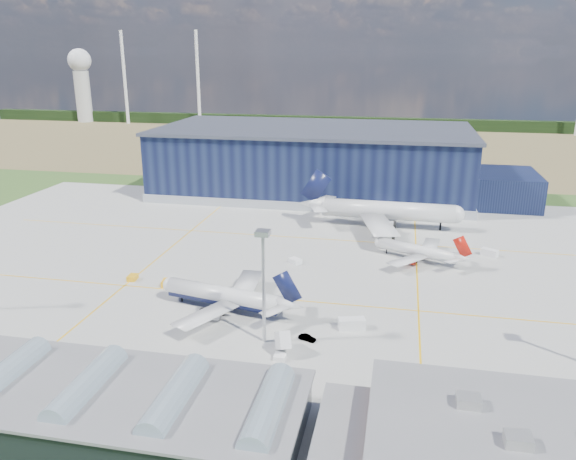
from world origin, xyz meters
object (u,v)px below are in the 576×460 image
object	(u,v)px
hangar	(321,164)
gse_cart_b	(295,261)
airliner_navy	(223,286)
gse_van_a	(352,324)
gse_van_b	(489,253)
gse_tug_b	(133,278)
airliner_red	(417,245)
airstair	(283,345)
airliner_widebody	(388,201)
gse_tug_a	(166,283)
light_mast_center	(263,269)
ops_building	(547,455)
car_b	(307,338)

from	to	relation	value
hangar	gse_cart_b	distance (m)	82.69
airliner_navy	gse_van_a	distance (m)	29.03
gse_van_b	gse_cart_b	xyz separation A→B (m)	(-52.00, -16.49, -0.31)
hangar	gse_van_b	bearing A→B (deg)	-48.83
hangar	gse_van_b	distance (m)	87.42
hangar	airliner_navy	xyz separation A→B (m)	(-4.96, -112.88, -5.94)
gse_tug_b	airliner_navy	bearing A→B (deg)	-27.46
airliner_red	airstair	distance (m)	61.07
airliner_widebody	gse_van_b	world-z (taller)	airliner_widebody
airliner_widebody	gse_tug_a	xyz separation A→B (m)	(-51.00, -59.15, -8.06)
airliner_widebody	gse_tug_b	xyz separation A→B (m)	(-60.68, -57.62, -8.10)
light_mast_center	gse_cart_b	bearing A→B (deg)	92.76
gse_cart_b	gse_van_b	bearing A→B (deg)	-33.00
ops_building	airliner_navy	bearing A→B (deg)	143.74
hangar	gse_van_b	size ratio (longest dim) A/B	32.02
gse_cart_b	car_b	size ratio (longest dim) A/B	0.94
car_b	gse_tug_b	bearing A→B (deg)	86.77
hangar	airliner_red	xyz separation A→B (m)	(37.01, -72.80, -7.00)
airliner_widebody	airstair	bearing A→B (deg)	-99.74
airstair	car_b	bearing A→B (deg)	31.32
airstair	car_b	xyz separation A→B (m)	(3.74, 5.55, -1.09)
airstair	car_b	world-z (taller)	airstair
hangar	gse_tug_a	size ratio (longest dim) A/B	42.92
airliner_navy	airstair	size ratio (longest dim) A/B	6.65
ops_building	gse_tug_a	bearing A→B (deg)	145.16
ops_building	gse_van_a	bearing A→B (deg)	126.56
gse_van_a	gse_cart_b	size ratio (longest dim) A/B	1.62
airliner_red	gse_cart_b	world-z (taller)	airliner_red
light_mast_center	car_b	distance (m)	17.08
hangar	light_mast_center	xyz separation A→B (m)	(7.19, -124.80, 3.82)
gse_tug_b	gse_van_a	bearing A→B (deg)	-19.32
gse_tug_b	gse_cart_b	world-z (taller)	gse_cart_b
gse_tug_a	airstair	world-z (taller)	airstair
airliner_widebody	gse_van_a	bearing A→B (deg)	-92.36
hangar	car_b	size ratio (longest dim) A/B	40.83
light_mast_center	airliner_widebody	xyz separation A→B (m)	(20.95, 81.38, -6.67)
airliner_red	car_b	bearing A→B (deg)	91.40
airliner_red	gse_tug_b	distance (m)	75.18
airliner_widebody	hangar	bearing A→B (deg)	124.21
light_mast_center	airliner_navy	world-z (taller)	light_mast_center
ops_building	light_mast_center	bearing A→B (deg)	146.31
gse_van_b	airstair	xyz separation A→B (m)	(-45.49, -62.95, 0.64)
gse_tug_a	car_b	bearing A→B (deg)	-38.45
airliner_widebody	gse_tug_a	size ratio (longest dim) A/B	15.90
ops_building	gse_tug_b	bearing A→B (deg)	147.61
airliner_navy	gse_van_a	bearing A→B (deg)	-174.74
hangar	airliner_widebody	size ratio (longest dim) A/B	2.70
car_b	ops_building	bearing A→B (deg)	-109.95
hangar	gse_tug_b	size ratio (longest dim) A/B	47.81
airliner_red	gse_tug_b	size ratio (longest dim) A/B	9.34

